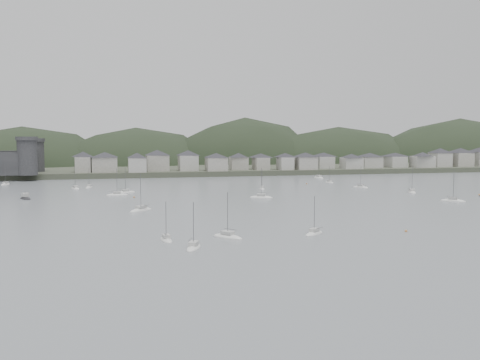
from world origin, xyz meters
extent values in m
plane|color=slate|center=(0.00, 0.00, 0.00)|extent=(900.00, 900.00, 0.00)
cube|color=#383D2D|center=(0.00, 295.00, 1.50)|extent=(900.00, 250.00, 3.00)
ellipsoid|color=black|center=(-110.87, 271.94, -10.14)|extent=(138.98, 92.48, 81.13)
ellipsoid|color=black|center=(-32.30, 272.87, -9.97)|extent=(132.08, 90.41, 79.74)
ellipsoid|color=black|center=(50.65, 272.93, -12.68)|extent=(133.88, 88.37, 101.41)
ellipsoid|color=black|center=(125.95, 267.91, -10.32)|extent=(165.81, 81.78, 82.55)
ellipsoid|color=black|center=(234.44, 265.57, -12.82)|extent=(177.60, 96.61, 102.57)
cylinder|color=#2D2D2F|center=(-92.00, 166.00, 12.00)|extent=(10.00, 10.00, 18.00)
cylinder|color=#2D2D2F|center=(-92.00, 194.00, 11.50)|extent=(10.00, 10.00, 17.00)
cube|color=#2D2D2F|center=(-92.00, 180.00, 9.00)|extent=(3.50, 30.00, 12.00)
cube|color=gray|center=(-65.00, 181.96, 7.29)|extent=(8.34, 12.91, 8.59)
pyramid|color=#28282D|center=(-65.00, 181.96, 13.09)|extent=(15.78, 15.78, 3.01)
cube|color=gray|center=(-53.32, 181.32, 7.18)|extent=(13.68, 13.35, 8.36)
pyramid|color=#28282D|center=(-53.32, 181.32, 12.82)|extent=(20.07, 20.07, 2.93)
cube|color=#A5A29B|center=(-35.57, 176.02, 7.04)|extent=(9.78, 10.20, 8.08)
pyramid|color=#28282D|center=(-35.57, 176.02, 12.49)|extent=(14.83, 14.83, 2.83)
cube|color=gray|center=(-23.51, 185.65, 7.55)|extent=(12.59, 13.33, 9.09)
pyramid|color=#28282D|center=(-23.51, 185.65, 13.68)|extent=(19.24, 19.24, 3.18)
cube|color=#A5A29B|center=(-5.75, 184.10, 7.43)|extent=(10.74, 12.17, 8.87)
pyramid|color=#28282D|center=(-5.75, 184.10, 13.42)|extent=(17.01, 17.01, 3.10)
cube|color=gray|center=(9.92, 177.53, 6.85)|extent=(11.63, 12.09, 7.69)
pyramid|color=#28282D|center=(9.92, 177.53, 12.04)|extent=(17.61, 17.61, 2.69)
cube|color=gray|center=(25.25, 186.19, 6.72)|extent=(10.37, 9.35, 7.44)
pyramid|color=#28282D|center=(25.25, 186.19, 11.74)|extent=(14.65, 14.65, 2.60)
cube|color=gray|center=(38.63, 183.79, 6.61)|extent=(8.24, 12.20, 7.22)
pyramid|color=#28282D|center=(38.63, 183.79, 11.48)|extent=(15.17, 15.17, 2.53)
cube|color=#A5A29B|center=(52.50, 178.55, 6.73)|extent=(8.06, 10.91, 7.46)
pyramid|color=#28282D|center=(52.50, 178.55, 11.77)|extent=(14.08, 14.08, 2.61)
cube|color=gray|center=(64.81, 177.06, 6.83)|extent=(11.73, 11.78, 7.66)
pyramid|color=#28282D|center=(64.81, 177.06, 12.00)|extent=(17.46, 17.46, 2.68)
cube|color=#A5A29B|center=(80.64, 186.91, 6.67)|extent=(10.19, 13.02, 7.33)
pyramid|color=#28282D|center=(80.64, 186.91, 11.62)|extent=(17.23, 17.23, 2.57)
cube|color=#A5A29B|center=(95.55, 178.06, 6.44)|extent=(11.70, 9.81, 6.88)
pyramid|color=#28282D|center=(95.55, 178.06, 11.08)|extent=(15.97, 15.97, 2.41)
cube|color=#A5A29B|center=(112.40, 186.91, 6.50)|extent=(12.83, 12.48, 7.00)
pyramid|color=#28282D|center=(112.40, 186.91, 11.22)|extent=(18.79, 18.79, 2.45)
cube|color=#A5A29B|center=(130.73, 187.42, 6.48)|extent=(11.07, 13.50, 6.97)
pyramid|color=#28282D|center=(130.73, 187.42, 11.19)|extent=(18.25, 18.25, 2.44)
cube|color=#A5A29B|center=(146.02, 179.72, 6.67)|extent=(13.75, 9.12, 7.34)
pyramid|color=#28282D|center=(146.02, 179.72, 11.62)|extent=(16.97, 16.97, 2.57)
cube|color=#A5A29B|center=(162.92, 185.95, 7.53)|extent=(11.37, 11.57, 9.05)
pyramid|color=#28282D|center=(162.92, 185.95, 13.63)|extent=(17.03, 17.03, 3.17)
cube|color=gray|center=(177.85, 185.32, 7.54)|extent=(12.07, 13.43, 9.09)
pyramid|color=#28282D|center=(177.85, 185.32, 13.68)|extent=(18.93, 18.93, 3.18)
cube|color=#A5A29B|center=(194.95, 187.84, 7.68)|extent=(10.79, 13.31, 9.35)
pyramid|color=#28282D|center=(194.95, 187.84, 13.99)|extent=(17.89, 17.89, 3.27)
ellipsoid|color=white|center=(-47.19, 85.14, 0.05)|extent=(8.34, 2.79, 1.66)
cube|color=#B7B6B2|center=(-47.19, 85.14, 1.18)|extent=(2.93, 1.87, 0.70)
cylinder|color=#3F3F42|center=(-47.19, 85.14, 5.38)|extent=(0.12, 0.12, 10.36)
cylinder|color=#3F3F42|center=(-48.68, 85.12, 1.73)|extent=(3.73, 0.16, 0.10)
ellipsoid|color=white|center=(14.87, 96.00, 0.05)|extent=(3.58, 7.08, 1.36)
cube|color=#B7B6B2|center=(14.87, 96.00, 1.03)|extent=(1.97, 2.64, 0.70)
cylinder|color=#3F3F42|center=(14.87, 96.00, 4.43)|extent=(0.12, 0.12, 8.47)
cylinder|color=#3F3F42|center=(14.60, 97.19, 1.58)|extent=(0.76, 3.00, 0.10)
ellipsoid|color=white|center=(70.81, 67.42, 0.05)|extent=(5.79, 9.22, 1.76)
cube|color=#B7B6B2|center=(70.81, 67.42, 1.23)|extent=(2.91, 3.57, 0.70)
cylinder|color=#3F3F42|center=(70.81, 67.42, 5.70)|extent=(0.12, 0.12, 11.00)
cylinder|color=#3F3F42|center=(70.24, 68.89, 1.78)|extent=(1.52, 3.73, 0.10)
ellipsoid|color=white|center=(-65.00, 115.64, 0.05)|extent=(5.31, 8.62, 1.64)
cube|color=#B7B6B2|center=(-65.00, 115.64, 1.17)|extent=(2.69, 3.32, 0.70)
cylinder|color=#3F3F42|center=(-65.00, 115.64, 5.34)|extent=(0.12, 0.12, 10.27)
cylinder|color=#3F3F42|center=(-65.51, 114.25, 1.72)|extent=(1.37, 3.51, 0.10)
ellipsoid|color=white|center=(-22.96, -10.14, 0.05)|extent=(7.26, 8.01, 1.64)
cube|color=#B7B6B2|center=(-22.96, -10.14, 1.17)|extent=(3.23, 3.37, 0.70)
cylinder|color=#3F3F42|center=(-22.96, -10.14, 5.34)|extent=(0.12, 0.12, 10.27)
cylinder|color=#3F3F42|center=(-22.02, -9.00, 1.72)|extent=(2.43, 2.92, 0.10)
ellipsoid|color=white|center=(-37.01, -10.37, 0.05)|extent=(3.14, 7.07, 1.37)
cube|color=#B7B6B2|center=(-37.01, -10.37, 1.03)|extent=(1.83, 2.58, 0.70)
cylinder|color=#3F3F42|center=(-37.01, -10.37, 4.47)|extent=(0.12, 0.12, 8.53)
cylinder|color=#3F3F42|center=(-37.19, -11.59, 1.58)|extent=(0.54, 3.06, 0.10)
ellipsoid|color=white|center=(-32.27, -20.00, 0.05)|extent=(5.08, 7.96, 1.52)
cube|color=#B7B6B2|center=(-32.27, -20.00, 1.11)|extent=(2.54, 3.09, 0.70)
cylinder|color=#3F3F42|center=(-32.27, -20.00, 4.95)|extent=(0.12, 0.12, 9.50)
cylinder|color=#3F3F42|center=(-32.78, -18.73, 1.66)|extent=(1.36, 3.21, 0.10)
ellipsoid|color=white|center=(56.44, 119.73, 0.05)|extent=(3.28, 6.56, 1.26)
cube|color=#B7B6B2|center=(56.44, 119.73, 0.98)|extent=(1.81, 2.44, 0.70)
cylinder|color=#3F3F42|center=(56.44, 119.73, 4.12)|extent=(0.12, 0.12, 7.85)
cylinder|color=#3F3F42|center=(56.21, 118.62, 1.53)|extent=(0.69, 2.78, 0.10)
ellipsoid|color=white|center=(5.68, 64.04, 0.05)|extent=(9.18, 6.53, 1.77)
cube|color=#B7B6B2|center=(5.68, 64.04, 1.24)|extent=(3.64, 3.14, 0.70)
cylinder|color=#3F3F42|center=(5.68, 64.04, 5.73)|extent=(0.12, 0.12, 11.07)
cylinder|color=#3F3F42|center=(7.10, 64.76, 1.79)|extent=(3.60, 1.89, 0.10)
ellipsoid|color=white|center=(-40.19, 38.94, 0.05)|extent=(8.65, 8.55, 1.84)
cube|color=#B7B6B2|center=(-40.19, 38.94, 1.27)|extent=(3.72, 3.70, 0.70)
cylinder|color=#3F3F42|center=(-40.19, 38.94, 5.96)|extent=(0.12, 0.12, 11.51)
cylinder|color=#3F3F42|center=(-39.01, 37.78, 1.82)|extent=(3.03, 2.97, 0.10)
ellipsoid|color=white|center=(-2.10, -10.64, 0.05)|extent=(6.93, 6.41, 1.43)
cube|color=#B7B6B2|center=(-2.10, -10.64, 1.07)|extent=(2.93, 2.83, 0.70)
cylinder|color=#3F3F42|center=(-2.10, -10.64, 4.68)|extent=(0.12, 0.12, 8.96)
cylinder|color=#3F3F42|center=(-1.12, -11.48, 1.62)|extent=(2.51, 2.18, 0.10)
ellipsoid|color=white|center=(69.49, 38.09, 0.05)|extent=(8.05, 7.99, 1.72)
cube|color=#B7B6B2|center=(69.49, 38.09, 1.21)|extent=(3.47, 3.46, 0.70)
cylinder|color=#3F3F42|center=(69.49, 38.09, 5.57)|extent=(0.12, 0.12, 10.75)
cylinder|color=#3F3F42|center=(68.38, 37.01, 1.76)|extent=(2.82, 2.79, 0.10)
ellipsoid|color=white|center=(-43.76, 94.29, 0.05)|extent=(8.57, 4.85, 1.63)
cube|color=#B7B6B2|center=(-43.76, 94.29, 1.17)|extent=(3.25, 2.54, 0.70)
cylinder|color=#3F3F42|center=(-43.76, 94.29, 5.30)|extent=(0.12, 0.12, 10.21)
cylinder|color=#3F3F42|center=(-45.17, 94.71, 1.72)|extent=(3.55, 1.15, 0.10)
ellipsoid|color=white|center=(61.99, 147.99, 0.05)|extent=(4.15, 9.88, 1.92)
cube|color=#B7B6B2|center=(61.99, 147.99, 1.31)|extent=(2.48, 3.58, 0.70)
cylinder|color=#3F3F42|center=(61.99, 147.99, 6.20)|extent=(0.12, 0.12, 11.99)
cylinder|color=#3F3F42|center=(62.19, 149.70, 1.86)|extent=(0.59, 4.30, 0.10)
ellipsoid|color=white|center=(-59.33, 120.53, 0.05)|extent=(3.92, 7.50, 1.43)
cube|color=#B7B6B2|center=(-59.33, 120.53, 1.07)|extent=(2.12, 2.81, 0.70)
cylinder|color=#3F3F42|center=(-59.33, 120.53, 4.68)|extent=(0.12, 0.12, 8.96)
cylinder|color=#3F3F42|center=(-59.64, 121.78, 1.62)|extent=(0.86, 3.16, 0.10)
ellipsoid|color=white|center=(60.13, 92.35, 0.05)|extent=(6.06, 7.89, 1.54)
cube|color=#B7B6B2|center=(60.13, 92.35, 1.12)|extent=(2.84, 3.19, 0.70)
cylinder|color=#3F3F42|center=(60.13, 92.35, 5.02)|extent=(0.12, 0.12, 9.64)
cylinder|color=#3F3F42|center=(59.42, 91.16, 1.67)|extent=(1.86, 3.03, 0.10)
ellipsoid|color=white|center=(-98.99, 144.68, 0.05)|extent=(4.38, 8.03, 1.53)
cube|color=#B7B6B2|center=(-98.99, 144.68, 1.12)|extent=(2.33, 3.03, 0.70)
cylinder|color=#3F3F42|center=(-98.99, 144.68, 4.99)|extent=(0.12, 0.12, 9.57)
cylinder|color=#3F3F42|center=(-98.63, 143.35, 1.67)|extent=(1.01, 3.35, 0.10)
ellipsoid|color=black|center=(-80.31, 80.63, 0.05)|extent=(5.99, 7.91, 1.66)
cube|color=#B7B6B2|center=(-80.31, 80.63, 1.53)|extent=(2.93, 2.99, 1.40)
cylinder|color=#3F3F42|center=(-80.31, 80.63, 2.43)|extent=(0.10, 0.10, 1.20)
sphere|color=#BF7C3F|center=(42.62, 114.76, 0.15)|extent=(0.70, 0.70, 0.70)
sphere|color=#BF7C3F|center=(20.90, -12.65, 0.15)|extent=(0.70, 0.70, 0.70)
sphere|color=#BF7C3F|center=(-40.97, 76.21, 0.15)|extent=(0.70, 0.70, 0.70)
sphere|color=#BF7C3F|center=(92.17, 53.70, 0.15)|extent=(0.70, 0.70, 0.70)
camera|label=1|loc=(-47.85, -128.08, 23.22)|focal=39.88mm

